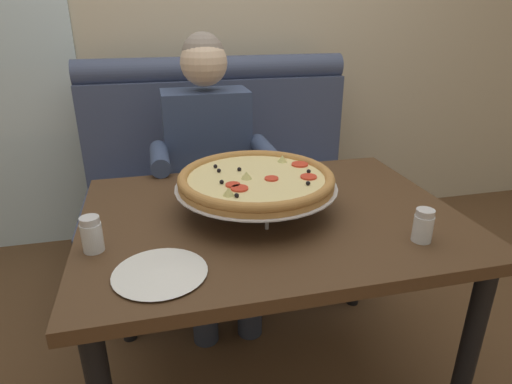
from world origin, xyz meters
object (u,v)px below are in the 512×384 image
(shaker_pepper_flakes, at_px, (423,228))
(plate_near_left, at_px, (160,271))
(shaker_parmesan, at_px, (92,237))
(dining_table, at_px, (271,236))
(booth_bench, at_px, (226,198))
(diner_main, at_px, (211,162))
(pizza, at_px, (256,180))

(shaker_pepper_flakes, distance_m, plate_near_left, 0.75)
(shaker_pepper_flakes, bearing_deg, shaker_parmesan, 169.83)
(dining_table, bearing_deg, shaker_parmesan, -167.68)
(booth_bench, height_order, plate_near_left, booth_bench)
(plate_near_left, bearing_deg, diner_main, 74.44)
(booth_bench, relative_size, plate_near_left, 6.07)
(dining_table, distance_m, shaker_pepper_flakes, 0.49)
(dining_table, bearing_deg, shaker_pepper_flakes, -37.17)
(diner_main, bearing_deg, shaker_pepper_flakes, -62.76)
(dining_table, xyz_separation_m, pizza, (-0.04, 0.03, 0.20))
(pizza, bearing_deg, shaker_parmesan, -163.33)
(dining_table, bearing_deg, pizza, 143.83)
(diner_main, bearing_deg, pizza, -83.93)
(booth_bench, xyz_separation_m, diner_main, (-0.11, -0.27, 0.31))
(dining_table, relative_size, shaker_parmesan, 11.84)
(diner_main, relative_size, pizza, 2.41)
(booth_bench, height_order, shaker_pepper_flakes, booth_bench)
(booth_bench, xyz_separation_m, shaker_parmesan, (-0.54, -1.04, 0.39))
(booth_bench, xyz_separation_m, shaker_pepper_flakes, (0.37, -1.20, 0.38))
(diner_main, height_order, pizza, diner_main)
(dining_table, xyz_separation_m, diner_main, (-0.11, 0.65, 0.06))
(diner_main, bearing_deg, shaker_parmesan, -119.36)
(shaker_parmesan, bearing_deg, pizza, 16.67)
(dining_table, relative_size, diner_main, 0.96)
(booth_bench, height_order, dining_table, booth_bench)
(booth_bench, relative_size, shaker_pepper_flakes, 14.85)
(booth_bench, height_order, pizza, booth_bench)
(shaker_parmesan, xyz_separation_m, shaker_pepper_flakes, (0.92, -0.16, -0.00))
(dining_table, distance_m, diner_main, 0.67)
(pizza, distance_m, shaker_pepper_flakes, 0.53)
(booth_bench, relative_size, diner_main, 1.15)
(shaker_parmesan, bearing_deg, plate_near_left, -43.20)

